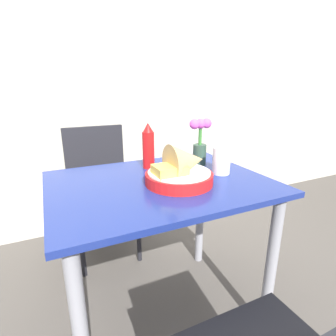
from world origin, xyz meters
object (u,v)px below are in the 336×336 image
ketchup_bottle (148,146)px  flower_vase (200,141)px  chair_far_window (99,179)px  drink_cup (221,161)px  food_basket (182,170)px

ketchup_bottle → flower_vase: (0.26, -0.06, 0.02)m
chair_far_window → drink_cup: size_ratio=4.05×
food_basket → ketchup_bottle: bearing=100.0°
chair_far_window → food_basket: bearing=-75.3°
ketchup_bottle → flower_vase: size_ratio=0.95×
chair_far_window → ketchup_bottle: ketchup_bottle is taller
chair_far_window → drink_cup: drink_cup is taller
drink_cup → flower_vase: flower_vase is taller
chair_far_window → food_basket: (0.21, -0.80, 0.27)m
drink_cup → ketchup_bottle: bearing=140.4°
ketchup_bottle → drink_cup: 0.36m
ketchup_bottle → flower_vase: flower_vase is taller
chair_far_window → flower_vase: bearing=-54.3°
chair_far_window → ketchup_bottle: bearing=-73.0°
food_basket → ketchup_bottle: 0.27m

